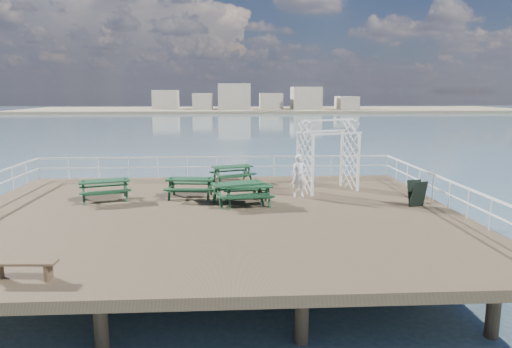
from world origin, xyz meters
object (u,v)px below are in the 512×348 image
at_px(picnic_table_b, 238,189).
at_px(picnic_table_d, 190,184).
at_px(picnic_table_a, 105,186).
at_px(trellis_arbor, 328,159).
at_px(picnic_table_e, 248,191).
at_px(picnic_table_c, 232,171).
at_px(person, 299,176).
at_px(flat_bench_far, 23,266).

relative_size(picnic_table_b, picnic_table_d, 1.16).
relative_size(picnic_table_a, trellis_arbor, 0.73).
relative_size(picnic_table_d, picnic_table_e, 1.06).
distance_m(picnic_table_b, picnic_table_d, 2.26).
bearing_deg(picnic_table_d, picnic_table_e, -24.85).
height_order(picnic_table_c, person, person).
distance_m(picnic_table_a, person, 7.91).
xyz_separation_m(picnic_table_e, flat_bench_far, (-5.51, -6.80, -0.23)).
bearing_deg(trellis_arbor, picnic_table_d, 169.25).
relative_size(picnic_table_e, flat_bench_far, 1.22).
relative_size(picnic_table_b, trellis_arbor, 0.75).
xyz_separation_m(picnic_table_d, flat_bench_far, (-3.18, -8.15, -0.26)).
bearing_deg(picnic_table_c, picnic_table_a, -166.81).
bearing_deg(trellis_arbor, flat_bench_far, -155.75).
bearing_deg(picnic_table_d, trellis_arbor, 15.58).
bearing_deg(picnic_table_e, trellis_arbor, 29.28).
distance_m(picnic_table_e, trellis_arbor, 4.42).
height_order(picnic_table_e, flat_bench_far, picnic_table_e).
relative_size(flat_bench_far, person, 0.89).
bearing_deg(person, trellis_arbor, 36.86).
distance_m(picnic_table_a, picnic_table_b, 5.41).
height_order(picnic_table_c, picnic_table_d, picnic_table_d).
height_order(picnic_table_e, trellis_arbor, trellis_arbor).
distance_m(picnic_table_c, picnic_table_d, 3.59).
bearing_deg(person, picnic_table_e, -149.41).
relative_size(picnic_table_a, picnic_table_c, 1.01).
relative_size(picnic_table_e, person, 1.08).
height_order(picnic_table_a, picnic_table_d, picnic_table_a).
height_order(picnic_table_d, person, person).
height_order(picnic_table_d, picnic_table_e, picnic_table_d).
bearing_deg(picnic_table_e, picnic_table_d, 145.12).
relative_size(picnic_table_a, person, 1.30).
bearing_deg(picnic_table_d, flat_bench_far, -106.13).
bearing_deg(trellis_arbor, person, -163.37).
bearing_deg(flat_bench_far, picnic_table_e, 54.23).
height_order(picnic_table_a, flat_bench_far, picnic_table_a).
relative_size(flat_bench_far, trellis_arbor, 0.50).
xyz_separation_m(picnic_table_a, picnic_table_c, (5.14, 3.39, -0.02)).
height_order(picnic_table_b, picnic_table_c, picnic_table_b).
relative_size(picnic_table_b, person, 1.33).
relative_size(picnic_table_a, flat_bench_far, 1.46).
xyz_separation_m(picnic_table_b, picnic_table_d, (-1.94, 1.17, -0.02)).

